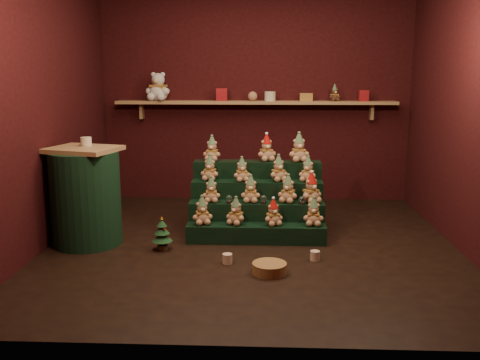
{
  "coord_description": "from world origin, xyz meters",
  "views": [
    {
      "loc": [
        0.11,
        -5.07,
        1.69
      ],
      "look_at": [
        -0.13,
        0.25,
        0.61
      ],
      "focal_mm": 40.0,
      "sensor_mm": 36.0,
      "label": 1
    }
  ],
  "objects_px": {
    "mini_christmas_tree": "(162,234)",
    "brown_bear": "(335,93)",
    "wicker_basket": "(269,268)",
    "snow_globe_c": "(302,200)",
    "mug_right": "(315,256)",
    "mug_left": "(227,259)",
    "snow_globe_a": "(229,199)",
    "white_bear": "(158,83)",
    "riser_tier_front": "(256,234)",
    "side_table": "(86,197)",
    "snow_globe_b": "(264,199)"
  },
  "relations": [
    {
      "from": "mug_left",
      "to": "wicker_basket",
      "type": "xyz_separation_m",
      "value": [
        0.37,
        -0.22,
        0.0
      ]
    },
    {
      "from": "side_table",
      "to": "snow_globe_b",
      "type": "bearing_deg",
      "value": 24.53
    },
    {
      "from": "brown_bear",
      "to": "wicker_basket",
      "type": "bearing_deg",
      "value": -127.41
    },
    {
      "from": "mug_left",
      "to": "wicker_basket",
      "type": "distance_m",
      "value": 0.44
    },
    {
      "from": "snow_globe_a",
      "to": "snow_globe_c",
      "type": "bearing_deg",
      "value": 0.0
    },
    {
      "from": "white_bear",
      "to": "brown_bear",
      "type": "height_order",
      "value": "white_bear"
    },
    {
      "from": "wicker_basket",
      "to": "brown_bear",
      "type": "height_order",
      "value": "brown_bear"
    },
    {
      "from": "mini_christmas_tree",
      "to": "brown_bear",
      "type": "xyz_separation_m",
      "value": [
        1.86,
        2.02,
        1.26
      ]
    },
    {
      "from": "side_table",
      "to": "white_bear",
      "type": "distance_m",
      "value": 2.18
    },
    {
      "from": "white_bear",
      "to": "brown_bear",
      "type": "xyz_separation_m",
      "value": [
        2.25,
        -0.0,
        -0.13
      ]
    },
    {
      "from": "mug_left",
      "to": "snow_globe_a",
      "type": "bearing_deg",
      "value": 92.43
    },
    {
      "from": "mini_christmas_tree",
      "to": "brown_bear",
      "type": "distance_m",
      "value": 3.02
    },
    {
      "from": "mini_christmas_tree",
      "to": "mug_right",
      "type": "relative_size",
      "value": 3.78
    },
    {
      "from": "brown_bear",
      "to": "snow_globe_b",
      "type": "bearing_deg",
      "value": -138.87
    },
    {
      "from": "snow_globe_c",
      "to": "side_table",
      "type": "bearing_deg",
      "value": -172.75
    },
    {
      "from": "riser_tier_front",
      "to": "mug_left",
      "type": "distance_m",
      "value": 0.67
    },
    {
      "from": "snow_globe_c",
      "to": "mug_right",
      "type": "distance_m",
      "value": 0.76
    },
    {
      "from": "snow_globe_a",
      "to": "snow_globe_c",
      "type": "distance_m",
      "value": 0.74
    },
    {
      "from": "riser_tier_front",
      "to": "side_table",
      "type": "bearing_deg",
      "value": -176.16
    },
    {
      "from": "riser_tier_front",
      "to": "snow_globe_b",
      "type": "xyz_separation_m",
      "value": [
        0.07,
        0.16,
        0.32
      ]
    },
    {
      "from": "snow_globe_b",
      "to": "brown_bear",
      "type": "bearing_deg",
      "value": 60.7
    },
    {
      "from": "riser_tier_front",
      "to": "snow_globe_c",
      "type": "bearing_deg",
      "value": 19.06
    },
    {
      "from": "brown_bear",
      "to": "snow_globe_a",
      "type": "bearing_deg",
      "value": -147.65
    },
    {
      "from": "snow_globe_b",
      "to": "mug_right",
      "type": "bearing_deg",
      "value": -54.65
    },
    {
      "from": "side_table",
      "to": "wicker_basket",
      "type": "relative_size",
      "value": 3.3
    },
    {
      "from": "snow_globe_a",
      "to": "mug_right",
      "type": "distance_m",
      "value": 1.12
    },
    {
      "from": "mini_christmas_tree",
      "to": "mug_right",
      "type": "distance_m",
      "value": 1.47
    },
    {
      "from": "snow_globe_a",
      "to": "side_table",
      "type": "relative_size",
      "value": 0.09
    },
    {
      "from": "mug_right",
      "to": "snow_globe_c",
      "type": "bearing_deg",
      "value": 97.1
    },
    {
      "from": "riser_tier_front",
      "to": "brown_bear",
      "type": "distance_m",
      "value": 2.4
    },
    {
      "from": "side_table",
      "to": "wicker_basket",
      "type": "bearing_deg",
      "value": -6.49
    },
    {
      "from": "snow_globe_c",
      "to": "white_bear",
      "type": "xyz_separation_m",
      "value": [
        -1.75,
        1.59,
        1.15
      ]
    },
    {
      "from": "riser_tier_front",
      "to": "mini_christmas_tree",
      "type": "height_order",
      "value": "mini_christmas_tree"
    },
    {
      "from": "riser_tier_front",
      "to": "snow_globe_c",
      "type": "distance_m",
      "value": 0.58
    },
    {
      "from": "riser_tier_front",
      "to": "snow_globe_b",
      "type": "bearing_deg",
      "value": 65.6
    },
    {
      "from": "snow_globe_a",
      "to": "mug_right",
      "type": "height_order",
      "value": "snow_globe_a"
    },
    {
      "from": "snow_globe_b",
      "to": "mug_right",
      "type": "height_order",
      "value": "snow_globe_b"
    },
    {
      "from": "riser_tier_front",
      "to": "mug_left",
      "type": "bearing_deg",
      "value": -111.53
    },
    {
      "from": "mug_right",
      "to": "mug_left",
      "type": "bearing_deg",
      "value": -171.59
    },
    {
      "from": "riser_tier_front",
      "to": "wicker_basket",
      "type": "distance_m",
      "value": 0.86
    },
    {
      "from": "mug_right",
      "to": "brown_bear",
      "type": "height_order",
      "value": "brown_bear"
    },
    {
      "from": "mug_left",
      "to": "wicker_basket",
      "type": "bearing_deg",
      "value": -30.82
    },
    {
      "from": "wicker_basket",
      "to": "brown_bear",
      "type": "xyz_separation_m",
      "value": [
        0.83,
        2.59,
        1.38
      ]
    },
    {
      "from": "riser_tier_front",
      "to": "snow_globe_a",
      "type": "bearing_deg",
      "value": 150.25
    },
    {
      "from": "riser_tier_front",
      "to": "snow_globe_c",
      "type": "relative_size",
      "value": 16.73
    },
    {
      "from": "mini_christmas_tree",
      "to": "wicker_basket",
      "type": "distance_m",
      "value": 1.18
    },
    {
      "from": "snow_globe_c",
      "to": "mini_christmas_tree",
      "type": "distance_m",
      "value": 1.45
    },
    {
      "from": "mug_right",
      "to": "white_bear",
      "type": "relative_size",
      "value": 0.19
    },
    {
      "from": "side_table",
      "to": "mug_right",
      "type": "relative_size",
      "value": 10.97
    },
    {
      "from": "snow_globe_b",
      "to": "mini_christmas_tree",
      "type": "relative_size",
      "value": 0.27
    }
  ]
}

